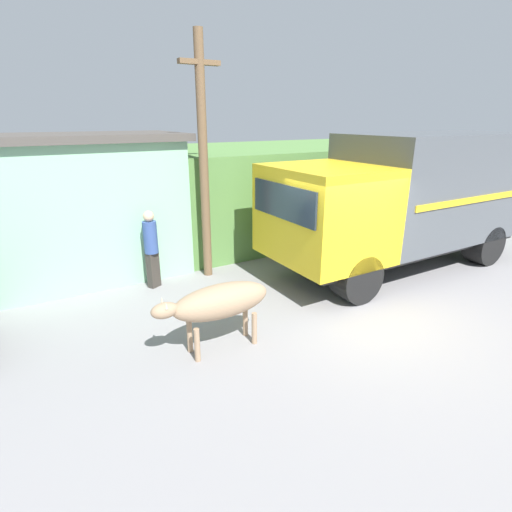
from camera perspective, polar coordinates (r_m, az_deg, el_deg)
The scene contains 7 objects.
ground_plane at distance 8.23m, azimuth 13.61°, elevation -7.41°, with size 60.00×60.00×0.00m, color gray.
hillside_embankment at distance 12.74m, azimuth -5.56°, elevation 8.94°, with size 32.00×5.35×2.73m.
building_backdrop at distance 10.05m, azimuth -25.44°, elevation 6.12°, with size 5.33×2.70×3.28m.
cargo_truck at distance 10.55m, azimuth 21.15°, elevation 8.02°, with size 7.16×2.52×3.25m.
brown_cow at distance 6.40m, azimuth -5.27°, elevation -6.61°, with size 1.96×0.56×1.13m.
pedestrian_on_hill at distance 8.99m, azimuth -14.76°, elevation 1.49°, with size 0.41×0.41×1.74m.
utility_pole at distance 9.13m, azimuth -7.54°, elevation 13.86°, with size 0.90×0.20×5.32m.
Camera 1 is at (-5.27, -5.18, 3.61)m, focal length 28.00 mm.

